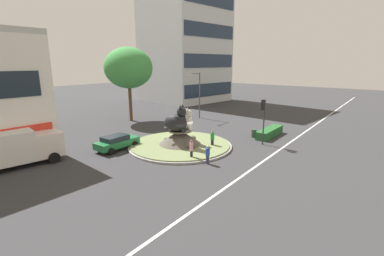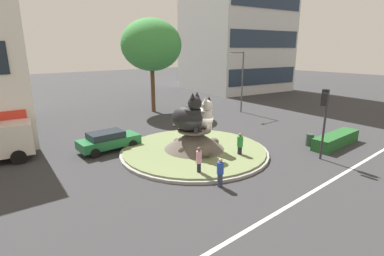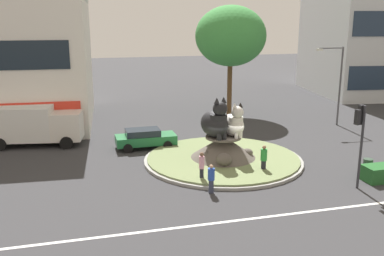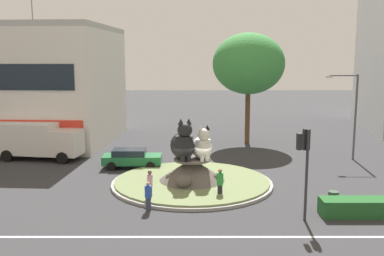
{
  "view_description": "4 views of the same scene",
  "coord_description": "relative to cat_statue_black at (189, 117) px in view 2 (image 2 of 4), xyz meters",
  "views": [
    {
      "loc": [
        -19.85,
        -16.67,
        8.18
      ],
      "look_at": [
        -0.32,
        -1.74,
        2.21
      ],
      "focal_mm": 25.28,
      "sensor_mm": 36.0,
      "label": 1
    },
    {
      "loc": [
        -12.34,
        -14.7,
        7.03
      ],
      "look_at": [
        -1.02,
        -0.99,
        2.16
      ],
      "focal_mm": 27.04,
      "sensor_mm": 36.0,
      "label": 2
    },
    {
      "loc": [
        -8.79,
        -25.51,
        9.02
      ],
      "look_at": [
        -2.14,
        -0.19,
        2.41
      ],
      "focal_mm": 40.58,
      "sensor_mm": 36.0,
      "label": 3
    },
    {
      "loc": [
        -0.0,
        -27.15,
        8.09
      ],
      "look_at": [
        -0.07,
        0.95,
        3.5
      ],
      "focal_mm": 41.0,
      "sensor_mm": 36.0,
      "label": 4
    }
  ],
  "objects": [
    {
      "name": "litter_bin",
      "position": [
        8.22,
        -4.29,
        -2.21
      ],
      "size": [
        0.56,
        0.56,
        0.9
      ],
      "color": "#2D4233",
      "rests_on": "ground"
    },
    {
      "name": "cat_statue_white",
      "position": [
        1.22,
        0.03,
        -0.16
      ],
      "size": [
        1.68,
        2.46,
        2.24
      ],
      "rotation": [
        0.0,
        0.0,
        -1.32
      ],
      "color": "silver",
      "rests_on": "roundabout_island"
    },
    {
      "name": "sedan_on_far_lane",
      "position": [
        -3.88,
        4.32,
        -1.91
      ],
      "size": [
        4.28,
        1.99,
        1.4
      ],
      "rotation": [
        0.0,
        0.0,
        0.01
      ],
      "color": "#1E6B38",
      "rests_on": "ground"
    },
    {
      "name": "ground_plane",
      "position": [
        0.57,
        0.09,
        -2.66
      ],
      "size": [
        160.0,
        160.0,
        0.0
      ],
      "primitive_type": "plane",
      "color": "#333335"
    },
    {
      "name": "pedestrian_blue_shirt",
      "position": [
        -1.75,
        -4.79,
        -1.83
      ],
      "size": [
        0.37,
        0.37,
        1.58
      ],
      "rotation": [
        0.0,
        0.0,
        2.45
      ],
      "color": "#33384C",
      "rests_on": "ground"
    },
    {
      "name": "office_tower",
      "position": [
        27.62,
        21.26,
        11.52
      ],
      "size": [
        16.73,
        16.66,
        28.36
      ],
      "rotation": [
        0.0,
        0.0,
        -0.14
      ],
      "color": "silver",
      "rests_on": "ground"
    },
    {
      "name": "cat_statue_black",
      "position": [
        0.0,
        0.0,
        0.0
      ],
      "size": [
        2.04,
        3.0,
        2.67
      ],
      "rotation": [
        0.0,
        0.0,
        -1.3
      ],
      "color": "black",
      "rests_on": "roundabout_island"
    },
    {
      "name": "streetlight_arm",
      "position": [
        13.1,
        7.0,
        1.34
      ],
      "size": [
        2.53,
        0.24,
        6.75
      ],
      "rotation": [
        0.0,
        0.0,
        3.14
      ],
      "color": "#4C4C51",
      "rests_on": "ground"
    },
    {
      "name": "traffic_light_mast",
      "position": [
        6.11,
        -6.11,
        0.73
      ],
      "size": [
        0.71,
        0.6,
        4.61
      ],
      "rotation": [
        0.0,
        0.0,
        1.72
      ],
      "color": "#2D2D33",
      "rests_on": "ground"
    },
    {
      "name": "pedestrian_pink_shirt",
      "position": [
        -1.81,
        -3.16,
        -1.7
      ],
      "size": [
        0.31,
        0.31,
        1.78
      ],
      "rotation": [
        0.0,
        0.0,
        3.62
      ],
      "color": "black",
      "rests_on": "ground"
    },
    {
      "name": "pedestrian_green_shirt",
      "position": [
        2.19,
        -2.68,
        -1.75
      ],
      "size": [
        0.39,
        0.39,
        1.73
      ],
      "rotation": [
        0.0,
        0.0,
        2.21
      ],
      "color": "black",
      "rests_on": "ground"
    },
    {
      "name": "lane_centreline",
      "position": [
        0.57,
        -8.24,
        -2.65
      ],
      "size": [
        112.0,
        0.2,
        0.01
      ],
      "primitive_type": "cube",
      "color": "silver",
      "rests_on": "ground"
    },
    {
      "name": "roundabout_island",
      "position": [
        0.57,
        0.07,
        -2.12
      ],
      "size": [
        10.28,
        10.28,
        1.68
      ],
      "color": "gray",
      "rests_on": "ground"
    },
    {
      "name": "clipped_hedge_strip",
      "position": [
        9.73,
        -5.55,
        -2.21
      ],
      "size": [
        5.11,
        1.2,
        0.9
      ],
      "primitive_type": "cube",
      "color": "#235B28",
      "rests_on": "ground"
    },
    {
      "name": "broadleaf_tree_behind_island",
      "position": [
        5.78,
        13.65,
        4.79
      ],
      "size": [
        6.63,
        6.63,
        10.28
      ],
      "color": "brown",
      "rests_on": "ground"
    }
  ]
}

